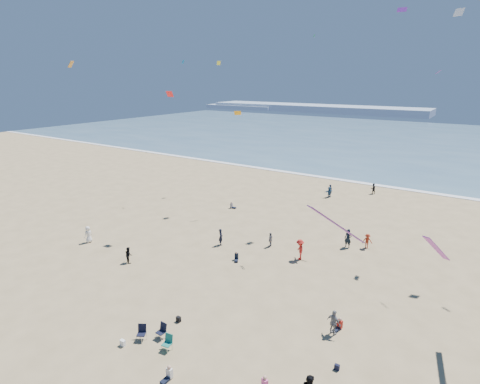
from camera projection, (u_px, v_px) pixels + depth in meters
The scene contains 12 objects.
ground at pixel (144, 340), 23.58m from camera, with size 220.00×220.00×0.00m, color tan.
ocean at pixel (414, 141), 99.45m from camera, with size 220.00×100.00×0.06m, color #476B84.
surf_line at pixel (357, 182), 59.51m from camera, with size 220.00×1.20×0.08m, color white.
headland_far at pixel (314, 108), 190.55m from camera, with size 110.00×20.00×3.20m, color #7A8EA8.
headland_near at pixel (243, 107), 207.83m from camera, with size 40.00×14.00×2.00m, color #7A8EA8.
standing_flyers at pixel (305, 245), 35.19m from camera, with size 34.67×40.05×1.95m.
seated_group at pixel (247, 284), 29.30m from camera, with size 20.50×25.97×0.84m.
chair_cluster at pixel (156, 336), 23.23m from camera, with size 2.75×1.52×1.00m.
white_tote at pixel (123, 343), 23.06m from camera, with size 0.35×0.20×0.40m, color white.
black_backpack at pixel (179, 319), 25.34m from camera, with size 0.30×0.22×0.38m, color black.
navy_bag at pixel (337, 367), 21.15m from camera, with size 0.28×0.18×0.34m, color black.
kites_aloft at pixel (364, 105), 25.64m from camera, with size 38.52×42.50×28.75m.
Camera 1 is at (16.02, -13.22, 15.79)m, focal length 28.00 mm.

